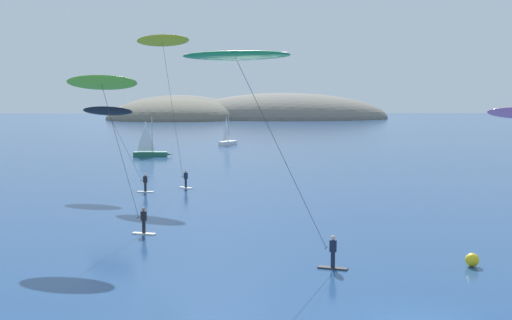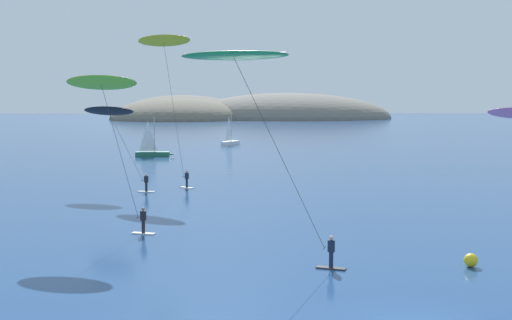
# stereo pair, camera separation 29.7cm
# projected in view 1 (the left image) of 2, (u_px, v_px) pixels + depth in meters

# --- Properties ---
(headland_island) EXTENTS (107.47, 62.61, 19.80)m
(headland_island) POSITION_uv_depth(u_px,v_px,m) (231.00, 119.00, 247.08)
(headland_island) COLOR #6B6656
(headland_island) RESTS_ON ground
(sailboat_near) EXTENTS (5.91, 1.57, 5.70)m
(sailboat_near) POSITION_uv_depth(u_px,v_px,m) (152.00, 152.00, 92.23)
(sailboat_near) COLOR #23664C
(sailboat_near) RESTS_ON ground
(sailboat_far) EXTENTS (3.53, 5.73, 5.70)m
(sailboat_far) POSITION_uv_depth(u_px,v_px,m) (229.00, 141.00, 114.23)
(sailboat_far) COLOR white
(sailboat_far) RESTS_ON ground
(kitesurfer_lime) EXTENTS (5.93, 2.80, 10.07)m
(kitesurfer_lime) POSITION_uv_depth(u_px,v_px,m) (105.00, 93.00, 40.22)
(kitesurfer_lime) COLOR silver
(kitesurfer_lime) RESTS_ON ground
(kitesurfer_green) EXTENTS (8.60, 3.44, 11.05)m
(kitesurfer_green) POSITION_uv_depth(u_px,v_px,m) (244.00, 73.00, 32.68)
(kitesurfer_green) COLOR #2D2D33
(kitesurfer_green) RESTS_ON ground
(kitesurfer_yellow) EXTENTS (6.06, 4.62, 14.51)m
(kitesurfer_yellow) POSITION_uv_depth(u_px,v_px,m) (164.00, 49.00, 60.66)
(kitesurfer_yellow) COLOR silver
(kitesurfer_yellow) RESTS_ON ground
(kitesurfer_black) EXTENTS (6.94, 3.15, 7.84)m
(kitesurfer_black) POSITION_uv_depth(u_px,v_px,m) (110.00, 116.00, 58.55)
(kitesurfer_black) COLOR silver
(kitesurfer_black) RESTS_ON ground
(marker_buoy) EXTENTS (0.70, 0.70, 0.70)m
(marker_buoy) POSITION_uv_depth(u_px,v_px,m) (472.00, 260.00, 32.75)
(marker_buoy) COLOR yellow
(marker_buoy) RESTS_ON ground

